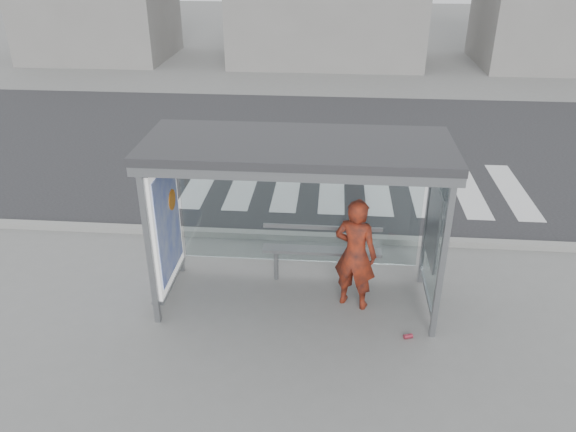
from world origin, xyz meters
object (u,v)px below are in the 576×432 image
object	(u,v)px
bus_shelter	(271,182)
soda_can	(408,336)
person	(355,254)
bench	(322,250)

from	to	relation	value
bus_shelter	soda_can	size ratio (longest dim) A/B	33.83
person	bench	xyz separation A→B (m)	(-0.51, 0.60, -0.31)
person	soda_can	distance (m)	1.39
person	soda_can	xyz separation A→B (m)	(0.78, -0.77, -0.86)
person	bench	distance (m)	0.85
bus_shelter	soda_can	xyz separation A→B (m)	(2.03, -0.85, -1.95)
bus_shelter	soda_can	world-z (taller)	bus_shelter
bus_shelter	person	bearing A→B (deg)	-3.75
person	bus_shelter	bearing A→B (deg)	16.91
person	bench	world-z (taller)	person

